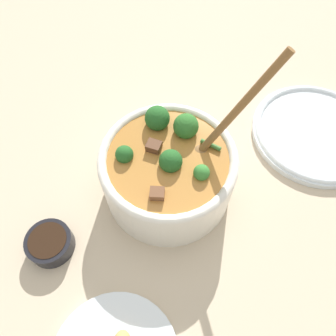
% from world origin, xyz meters
% --- Properties ---
extents(ground_plane, '(4.00, 4.00, 0.00)m').
position_xyz_m(ground_plane, '(0.00, 0.00, 0.00)').
color(ground_plane, '#C6B293').
extents(stew_bowl, '(0.26, 0.22, 0.27)m').
position_xyz_m(stew_bowl, '(0.00, 0.00, 0.06)').
color(stew_bowl, white).
rests_on(stew_bowl, ground_plane).
extents(condiment_bowl, '(0.07, 0.07, 0.03)m').
position_xyz_m(condiment_bowl, '(-0.18, -0.13, 0.02)').
color(condiment_bowl, black).
rests_on(condiment_bowl, ground_plane).
extents(empty_plate, '(0.25, 0.25, 0.02)m').
position_xyz_m(empty_plate, '(0.28, 0.15, 0.01)').
color(empty_plate, white).
rests_on(empty_plate, ground_plane).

